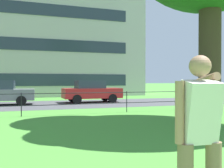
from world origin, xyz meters
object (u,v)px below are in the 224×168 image
Objects in this scene: car_red_right at (91,91)px; apartment_building_background at (5,5)px; person_thrower at (199,135)px; car_grey_far_left at (0,92)px.

car_red_right is 16.78m from apartment_building_background.
apartment_building_background reaches higher than person_thrower.
car_grey_far_left is at bearing -177.68° from car_red_right.
car_red_right is (5.86, 0.24, 0.00)m from car_grey_far_left.
car_red_right is at bearing -62.94° from apartment_building_background.
apartment_building_background is (-3.75, 28.01, 8.77)m from person_thrower.
person_thrower reaches higher than car_grey_far_left.
person_thrower is 0.43× the size of car_red_right.
apartment_building_background is at bearing 117.06° from car_red_right.
person_thrower is 15.45m from car_grey_far_left.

